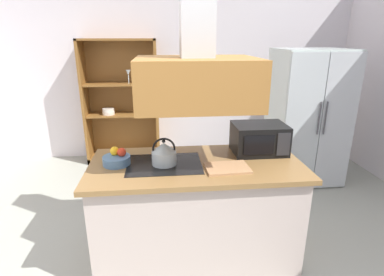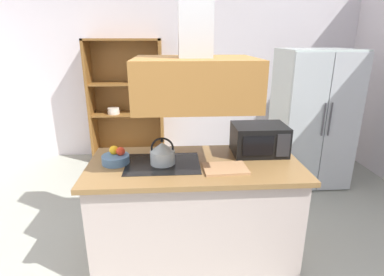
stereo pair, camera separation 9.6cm
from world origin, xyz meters
name	(u,v)px [view 1 (the left image)]	position (x,y,z in m)	size (l,w,h in m)	color
wall_back	(165,72)	(0.00, 3.00, 1.35)	(6.00, 0.12, 2.70)	silver
kitchen_island	(196,210)	(0.20, 0.36, 0.45)	(1.75, 0.83, 0.90)	#BFADA2
range_hood	(197,65)	(0.20, 0.36, 1.69)	(0.90, 0.70, 1.32)	#9A652D
refrigerator	(307,117)	(1.84, 1.81, 0.87)	(0.90, 0.77, 1.75)	#B4C0B9
dish_cabinet	(122,109)	(-0.68, 2.78, 0.82)	(1.11, 0.40, 1.86)	brown
kettle	(164,153)	(-0.06, 0.36, 0.99)	(0.20, 0.20, 0.22)	#B1BFC1
cutting_board	(227,168)	(0.43, 0.22, 0.91)	(0.34, 0.24, 0.02)	tan
microwave	(259,138)	(0.79, 0.55, 1.03)	(0.46, 0.35, 0.26)	black
fruit_bowl	(117,159)	(-0.44, 0.40, 0.95)	(0.22, 0.22, 0.14)	#4C7299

